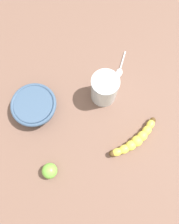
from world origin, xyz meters
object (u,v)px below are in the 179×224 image
object	(u,v)px
banana	(136,140)
lime_fruit	(50,171)
smoothie_glass	(104,89)
ceramic_bowl	(35,106)
teaspoon	(120,71)

from	to	relation	value
banana	lime_fruit	world-z (taller)	lime_fruit
banana	smoothie_glass	distance (cm)	19.69
smoothie_glass	lime_fruit	distance (cm)	31.59
smoothie_glass	lime_fruit	xyz separation A→B (cm)	(22.13, 22.32, -3.22)
smoothie_glass	lime_fruit	world-z (taller)	smoothie_glass
ceramic_bowl	lime_fruit	size ratio (longest dim) A/B	3.15
lime_fruit	teaspoon	size ratio (longest dim) A/B	0.46
ceramic_bowl	teaspoon	distance (cm)	33.19
smoothie_glass	teaspoon	bearing A→B (deg)	-134.72
banana	lime_fruit	distance (cm)	29.26
smoothie_glass	teaspoon	xyz separation A→B (cm)	(-7.93, -8.00, -5.25)
lime_fruit	ceramic_bowl	bearing A→B (deg)	-84.90
banana	ceramic_bowl	world-z (taller)	ceramic_bowl
banana	ceramic_bowl	size ratio (longest dim) A/B	1.17
lime_fruit	teaspoon	xyz separation A→B (cm)	(-30.05, -30.32, -2.03)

